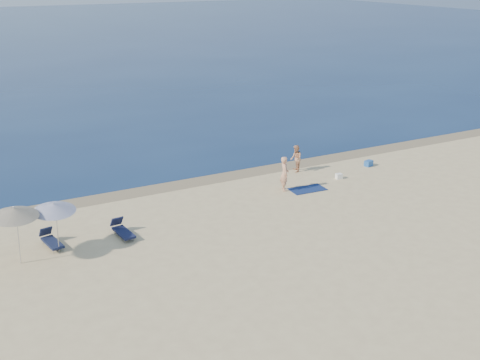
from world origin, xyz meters
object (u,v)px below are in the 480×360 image
object	(u,v)px
umbrella_near	(54,207)
person_left	(285,174)
person_right	(296,159)
blue_cooler	(369,163)

from	to	relation	value
umbrella_near	person_left	bearing A→B (deg)	4.43
person_left	person_right	xyz separation A→B (m)	(2.20, 2.27, -0.14)
person_right	umbrella_near	xyz separation A→B (m)	(-14.26, -3.96, 1.19)
person_right	blue_cooler	distance (m)	4.54
blue_cooler	umbrella_near	size ratio (longest dim) A/B	0.21
person_left	umbrella_near	bearing A→B (deg)	118.03
umbrella_near	blue_cooler	bearing A→B (deg)	4.91
blue_cooler	umbrella_near	bearing A→B (deg)	174.12
person_left	blue_cooler	xyz separation A→B (m)	(6.54, 1.08, -0.75)
person_right	umbrella_near	distance (m)	14.85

